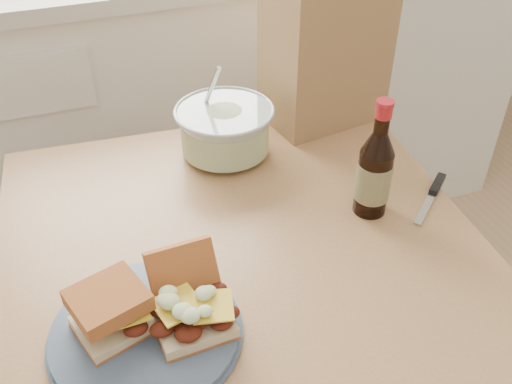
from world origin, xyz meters
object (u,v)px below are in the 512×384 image
object	(u,v)px
dining_table	(244,286)
coleslaw_bowl	(225,132)
plate	(146,332)
beer_bottle	(374,172)
paper_bag	(326,50)

from	to	relation	value
dining_table	coleslaw_bowl	world-z (taller)	coleslaw_bowl
plate	dining_table	bearing A→B (deg)	34.11
coleslaw_bowl	beer_bottle	size ratio (longest dim) A/B	0.90
plate	beer_bottle	xyz separation A→B (m)	(0.46, 0.15, 0.08)
plate	paper_bag	bearing A→B (deg)	43.46
coleslaw_bowl	plate	bearing A→B (deg)	-121.75
coleslaw_bowl	dining_table	bearing A→B (deg)	-102.16
coleslaw_bowl	beer_bottle	distance (m)	0.34
dining_table	plate	size ratio (longest dim) A/B	3.24
plate	coleslaw_bowl	world-z (taller)	coleslaw_bowl
beer_bottle	paper_bag	world-z (taller)	paper_bag
plate	paper_bag	xyz separation A→B (m)	(0.53, 0.50, 0.16)
plate	beer_bottle	distance (m)	0.49
dining_table	paper_bag	world-z (taller)	paper_bag
coleslaw_bowl	paper_bag	xyz separation A→B (m)	(0.26, 0.07, 0.11)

